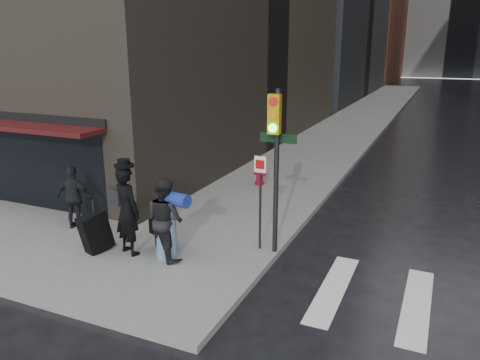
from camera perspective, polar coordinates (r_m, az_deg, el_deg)
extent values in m
plane|color=black|center=(10.36, -9.64, -11.52)|extent=(140.00, 140.00, 0.00)
cube|color=slate|center=(35.29, 15.33, 7.86)|extent=(4.00, 50.00, 0.15)
cube|color=silver|center=(9.96, 11.31, -12.78)|extent=(0.50, 3.00, 0.01)
cube|color=silver|center=(9.81, 20.72, -14.06)|extent=(0.50, 3.00, 0.01)
cube|color=black|center=(15.92, -27.19, 2.08)|extent=(8.00, 0.12, 2.60)
imported|color=black|center=(10.86, -13.59, -3.65)|extent=(0.87, 0.71, 2.06)
cylinder|color=black|center=(10.56, -13.96, 1.73)|extent=(0.44, 0.44, 0.05)
cylinder|color=black|center=(10.54, -13.98, 2.04)|extent=(0.27, 0.27, 0.16)
cube|color=black|center=(11.01, -14.99, -1.96)|extent=(0.46, 0.27, 0.36)
cube|color=black|center=(11.31, -17.20, -6.10)|extent=(0.58, 0.87, 1.04)
cylinder|color=black|center=(11.12, -17.43, -3.47)|extent=(0.04, 0.04, 0.48)
imported|color=black|center=(10.47, -9.11, -4.71)|extent=(1.10, 0.98, 1.86)
cube|color=black|center=(11.03, -9.58, -5.71)|extent=(0.63, 0.48, 0.35)
cylinder|color=navy|center=(10.14, -7.63, -2.37)|extent=(0.61, 0.40, 0.30)
imported|color=black|center=(12.81, -19.55, -2.03)|extent=(1.03, 0.58, 1.67)
cylinder|color=black|center=(10.41, 4.44, 0.75)|extent=(0.11, 0.11, 3.73)
cube|color=#C3990D|center=(9.95, 4.21, 8.00)|extent=(0.26, 0.17, 0.84)
cylinder|color=red|center=(9.83, 4.06, 9.55)|extent=(0.19, 0.05, 0.19)
cylinder|color=orange|center=(9.86, 4.03, 7.93)|extent=(0.19, 0.05, 0.19)
cylinder|color=#19E533|center=(9.91, 4.00, 6.33)|extent=(0.19, 0.05, 0.19)
cylinder|color=black|center=(10.76, 2.48, -2.88)|extent=(0.06, 0.06, 2.24)
cube|color=white|center=(10.46, 2.48, 1.92)|extent=(0.28, 0.02, 0.37)
cube|color=black|center=(10.31, 4.69, 5.12)|extent=(0.84, 0.03, 0.21)
cylinder|color=#AA0A22|center=(16.12, 2.40, -0.39)|extent=(0.32, 0.32, 0.10)
cylinder|color=#AA0A22|center=(16.05, 2.41, 0.47)|extent=(0.24, 0.24, 0.60)
sphere|color=#AA0A22|center=(15.96, 2.42, 1.57)|extent=(0.22, 0.22, 0.22)
cylinder|color=#AA0A22|center=(16.02, 2.41, 0.81)|extent=(0.41, 0.16, 0.14)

